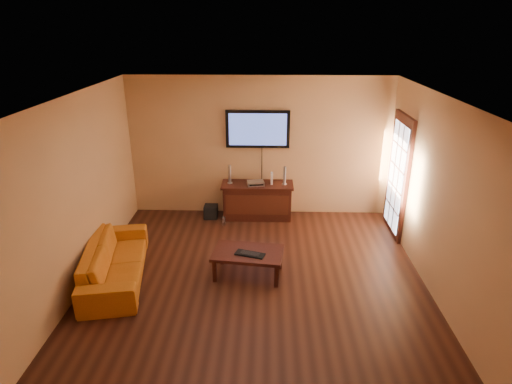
{
  "coord_description": "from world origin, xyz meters",
  "views": [
    {
      "loc": [
        0.17,
        -5.45,
        3.6
      ],
      "look_at": [
        -0.02,
        0.8,
        1.1
      ],
      "focal_mm": 30.0,
      "sensor_mm": 36.0,
      "label": 1
    }
  ],
  "objects_px": {
    "coffee_table": "(248,255)",
    "av_receiver": "(256,183)",
    "sofa": "(115,255)",
    "media_console": "(257,200)",
    "keyboard": "(250,254)",
    "game_console": "(272,178)",
    "speaker_left": "(230,175)",
    "subwoofer": "(211,212)",
    "television": "(258,129)",
    "speaker_right": "(285,176)",
    "bottle": "(224,221)"
  },
  "relations": [
    {
      "from": "av_receiver",
      "to": "keyboard",
      "type": "xyz_separation_m",
      "value": [
        -0.02,
        -2.13,
        -0.32
      ]
    },
    {
      "from": "subwoofer",
      "to": "bottle",
      "type": "distance_m",
      "value": 0.45
    },
    {
      "from": "media_console",
      "to": "coffee_table",
      "type": "relative_size",
      "value": 1.25
    },
    {
      "from": "sofa",
      "to": "television",
      "type": "bearing_deg",
      "value": -50.75
    },
    {
      "from": "coffee_table",
      "to": "av_receiver",
      "type": "distance_m",
      "value": 2.08
    },
    {
      "from": "speaker_right",
      "to": "speaker_left",
      "type": "bearing_deg",
      "value": 178.54
    },
    {
      "from": "media_console",
      "to": "keyboard",
      "type": "height_order",
      "value": "media_console"
    },
    {
      "from": "av_receiver",
      "to": "subwoofer",
      "type": "distance_m",
      "value": 1.07
    },
    {
      "from": "speaker_left",
      "to": "subwoofer",
      "type": "height_order",
      "value": "speaker_left"
    },
    {
      "from": "coffee_table",
      "to": "speaker_right",
      "type": "distance_m",
      "value": 2.23
    },
    {
      "from": "media_console",
      "to": "speaker_right",
      "type": "xyz_separation_m",
      "value": [
        0.52,
        -0.0,
        0.51
      ]
    },
    {
      "from": "keyboard",
      "to": "speaker_right",
      "type": "bearing_deg",
      "value": 75.22
    },
    {
      "from": "media_console",
      "to": "av_receiver",
      "type": "bearing_deg",
      "value": -125.54
    },
    {
      "from": "speaker_left",
      "to": "sofa",
      "type": "bearing_deg",
      "value": -124.16
    },
    {
      "from": "bottle",
      "to": "television",
      "type": "bearing_deg",
      "value": 44.99
    },
    {
      "from": "sofa",
      "to": "speaker_right",
      "type": "relative_size",
      "value": 5.6
    },
    {
      "from": "television",
      "to": "subwoofer",
      "type": "bearing_deg",
      "value": -162.94
    },
    {
      "from": "keyboard",
      "to": "bottle",
      "type": "bearing_deg",
      "value": 108.04
    },
    {
      "from": "speaker_right",
      "to": "subwoofer",
      "type": "relative_size",
      "value": 1.4
    },
    {
      "from": "media_console",
      "to": "speaker_right",
      "type": "bearing_deg",
      "value": -0.06
    },
    {
      "from": "game_console",
      "to": "keyboard",
      "type": "relative_size",
      "value": 0.46
    },
    {
      "from": "media_console",
      "to": "television",
      "type": "xyz_separation_m",
      "value": [
        0.0,
        0.22,
        1.36
      ]
    },
    {
      "from": "sofa",
      "to": "subwoofer",
      "type": "distance_m",
      "value": 2.46
    },
    {
      "from": "coffee_table",
      "to": "bottle",
      "type": "xyz_separation_m",
      "value": [
        -0.54,
        1.68,
        -0.25
      ]
    },
    {
      "from": "television",
      "to": "coffee_table",
      "type": "bearing_deg",
      "value": -92.13
    },
    {
      "from": "sofa",
      "to": "av_receiver",
      "type": "distance_m",
      "value": 3.0
    },
    {
      "from": "speaker_left",
      "to": "media_console",
      "type": "bearing_deg",
      "value": -2.83
    },
    {
      "from": "av_receiver",
      "to": "keyboard",
      "type": "height_order",
      "value": "av_receiver"
    },
    {
      "from": "speaker_left",
      "to": "speaker_right",
      "type": "bearing_deg",
      "value": -1.46
    },
    {
      "from": "game_console",
      "to": "media_console",
      "type": "bearing_deg",
      "value": -173.07
    },
    {
      "from": "bottle",
      "to": "coffee_table",
      "type": "bearing_deg",
      "value": -72.13
    },
    {
      "from": "television",
      "to": "subwoofer",
      "type": "height_order",
      "value": "television"
    },
    {
      "from": "coffee_table",
      "to": "sofa",
      "type": "relative_size",
      "value": 0.56
    },
    {
      "from": "game_console",
      "to": "keyboard",
      "type": "distance_m",
      "value": 2.26
    },
    {
      "from": "speaker_left",
      "to": "av_receiver",
      "type": "height_order",
      "value": "speaker_left"
    },
    {
      "from": "keyboard",
      "to": "av_receiver",
      "type": "bearing_deg",
      "value": 89.43
    },
    {
      "from": "game_console",
      "to": "speaker_right",
      "type": "bearing_deg",
      "value": -7.92
    },
    {
      "from": "media_console",
      "to": "bottle",
      "type": "relative_size",
      "value": 7.07
    },
    {
      "from": "television",
      "to": "sofa",
      "type": "xyz_separation_m",
      "value": [
        -2.06,
        -2.45,
        -1.33
      ]
    },
    {
      "from": "media_console",
      "to": "game_console",
      "type": "bearing_deg",
      "value": 6.9
    },
    {
      "from": "sofa",
      "to": "av_receiver",
      "type": "xyz_separation_m",
      "value": [
        2.03,
        2.18,
        0.34
      ]
    },
    {
      "from": "coffee_table",
      "to": "speaker_left",
      "type": "distance_m",
      "value": 2.22
    },
    {
      "from": "bottle",
      "to": "keyboard",
      "type": "distance_m",
      "value": 1.88
    },
    {
      "from": "game_console",
      "to": "subwoofer",
      "type": "distance_m",
      "value": 1.37
    },
    {
      "from": "speaker_right",
      "to": "keyboard",
      "type": "xyz_separation_m",
      "value": [
        -0.57,
        -2.17,
        -0.45
      ]
    },
    {
      "from": "speaker_left",
      "to": "game_console",
      "type": "relative_size",
      "value": 1.7
    },
    {
      "from": "av_receiver",
      "to": "sofa",
      "type": "bearing_deg",
      "value": -142.56
    },
    {
      "from": "media_console",
      "to": "coffee_table",
      "type": "bearing_deg",
      "value": -92.36
    },
    {
      "from": "speaker_right",
      "to": "game_console",
      "type": "distance_m",
      "value": 0.25
    },
    {
      "from": "av_receiver",
      "to": "game_console",
      "type": "relative_size",
      "value": 1.47
    }
  ]
}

